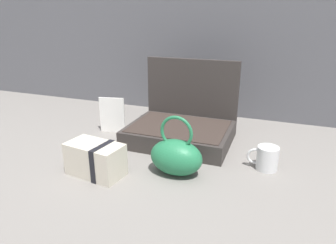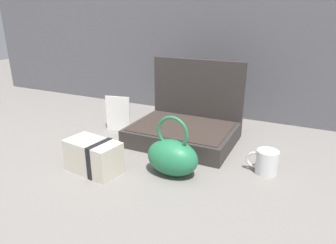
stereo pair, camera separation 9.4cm
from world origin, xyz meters
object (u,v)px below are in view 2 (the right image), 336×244
object	(u,v)px
teal_pouch_handbag	(172,156)
coffee_mug	(266,161)
info_card_left	(118,114)
open_suitcase	(186,124)
cream_toiletry_bag	(94,157)

from	to	relation	value
teal_pouch_handbag	coffee_mug	size ratio (longest dim) A/B	1.93
info_card_left	coffee_mug	bearing A→B (deg)	-20.43
coffee_mug	info_card_left	bearing A→B (deg)	170.32
teal_pouch_handbag	coffee_mug	xyz separation A→B (m)	(0.29, 0.15, -0.02)
open_suitcase	info_card_left	distance (m)	0.33
cream_toiletry_bag	info_card_left	bearing A→B (deg)	112.67
open_suitcase	cream_toiletry_bag	world-z (taller)	open_suitcase
open_suitcase	coffee_mug	bearing A→B (deg)	-23.00
open_suitcase	coffee_mug	world-z (taller)	open_suitcase
open_suitcase	info_card_left	size ratio (longest dim) A/B	2.59
open_suitcase	teal_pouch_handbag	size ratio (longest dim) A/B	2.03
cream_toiletry_bag	coffee_mug	distance (m)	0.60
teal_pouch_handbag	open_suitcase	bearing A→B (deg)	104.20
info_card_left	teal_pouch_handbag	bearing A→B (deg)	-44.08
open_suitcase	cream_toiletry_bag	distance (m)	0.44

